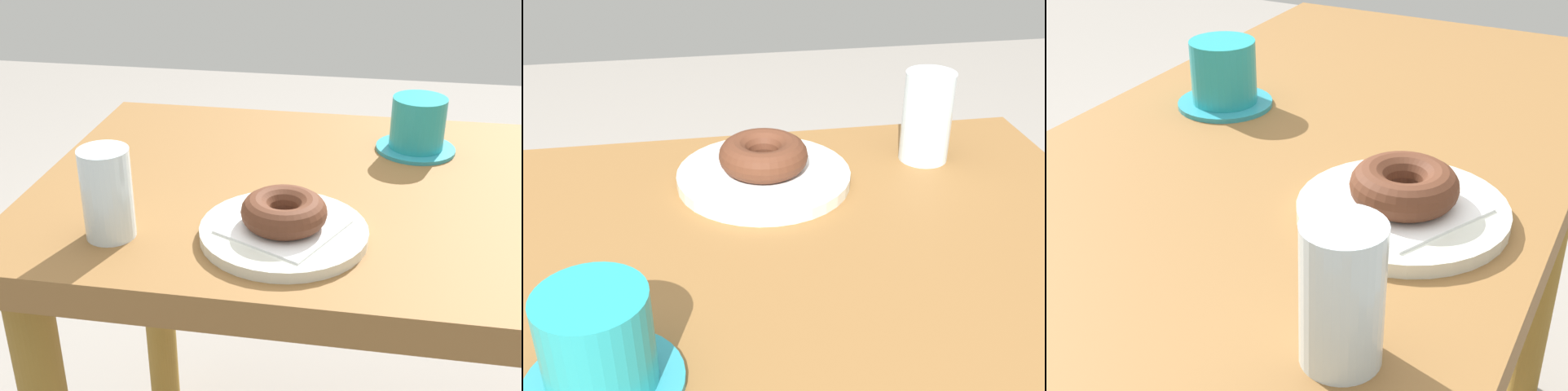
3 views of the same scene
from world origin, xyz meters
TOP-DOWN VIEW (x-y plane):
  - table at (0.00, 0.00)m, footprint 1.06×0.60m
  - plate_chocolate_ring at (0.16, 0.16)m, footprint 0.21×0.21m
  - napkin_chocolate_ring at (0.16, 0.16)m, footprint 0.17×0.17m
  - donut_chocolate_ring at (0.16, 0.16)m, footprint 0.11×0.11m
  - water_glass at (0.37, 0.19)m, footprint 0.06×0.06m
  - coffee_cup at (-0.01, -0.15)m, footprint 0.12×0.12m

SIDE VIEW (x-z plane):
  - table at x=0.00m, z-range 0.24..0.98m
  - plate_chocolate_ring at x=0.16m, z-range 0.73..0.75m
  - napkin_chocolate_ring at x=0.16m, z-range 0.75..0.75m
  - donut_chocolate_ring at x=0.16m, z-range 0.75..0.78m
  - coffee_cup at x=-0.01m, z-range 0.73..0.82m
  - water_glass at x=0.37m, z-range 0.73..0.85m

